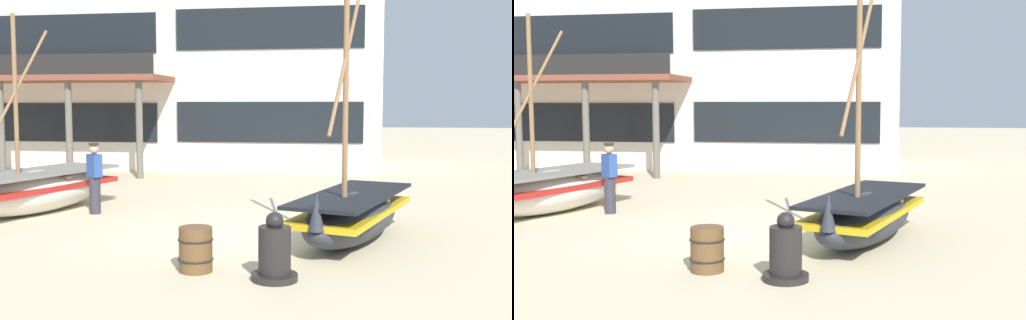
% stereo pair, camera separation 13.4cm
% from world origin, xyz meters
% --- Properties ---
extents(ground_plane, '(120.00, 120.00, 0.00)m').
position_xyz_m(ground_plane, '(0.00, 0.00, 0.00)').
color(ground_plane, beige).
extents(fishing_boat_near_left, '(2.74, 4.64, 4.65)m').
position_xyz_m(fishing_boat_near_left, '(-5.45, 1.64, 0.56)').
color(fishing_boat_near_left, silver).
rests_on(fishing_boat_near_left, ground).
extents(fishing_boat_centre_large, '(2.46, 4.27, 5.25)m').
position_xyz_m(fishing_boat_centre_large, '(2.06, -0.34, 0.53)').
color(fishing_boat_centre_large, '#2D333D').
rests_on(fishing_boat_centre_large, ground).
extents(fisherman_by_hull, '(0.42, 0.39, 1.68)m').
position_xyz_m(fisherman_by_hull, '(-3.98, 1.70, 0.83)').
color(fisherman_by_hull, '#33333D').
rests_on(fisherman_by_hull, ground).
extents(capstan_winch, '(0.69, 0.69, 1.02)m').
position_xyz_m(capstan_winch, '(0.94, -3.17, 0.40)').
color(capstan_winch, black).
rests_on(capstan_winch, ground).
extents(wooden_barrel, '(0.56, 0.56, 0.70)m').
position_xyz_m(wooden_barrel, '(-0.33, -2.88, 0.35)').
color(wooden_barrel, brown).
rests_on(wooden_barrel, ground).
extents(harbor_building_main, '(8.84, 6.60, 7.30)m').
position_xyz_m(harbor_building_main, '(-1.15, 14.26, 3.66)').
color(harbor_building_main, silver).
rests_on(harbor_building_main, ground).
extents(harbor_building_annex, '(9.50, 7.86, 10.59)m').
position_xyz_m(harbor_building_annex, '(-9.24, 13.34, 5.28)').
color(harbor_building_annex, silver).
rests_on(harbor_building_annex, ground).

